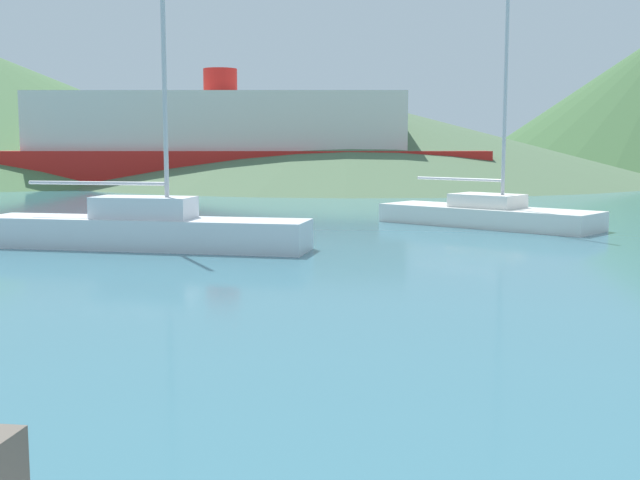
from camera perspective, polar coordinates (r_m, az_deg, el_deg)
sailboat_inner at (r=21.46m, az=-12.38°, el=0.77°), size 8.86×2.96×6.93m
sailboat_middle at (r=27.16m, az=11.79°, el=1.88°), size 7.08×6.21×8.98m
ferry_distant at (r=53.17m, az=-7.04°, el=6.71°), size 34.11×10.31×7.53m
hill_central at (r=63.70m, az=2.20°, el=7.23°), size 47.36×47.36×6.23m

